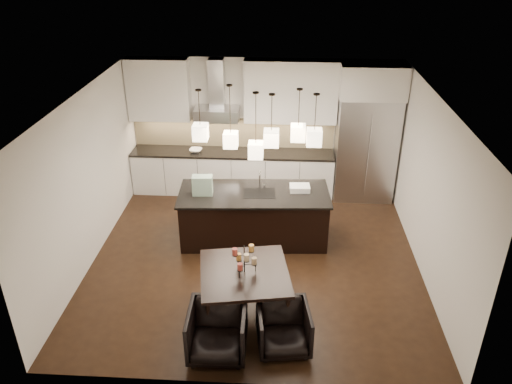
# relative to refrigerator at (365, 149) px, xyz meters

# --- Properties ---
(floor) EXTENTS (5.50, 5.50, 0.02)m
(floor) POSITION_rel_refrigerator_xyz_m (-2.10, -2.38, -1.08)
(floor) COLOR black
(floor) RESTS_ON ground
(ceiling) EXTENTS (5.50, 5.50, 0.02)m
(ceiling) POSITION_rel_refrigerator_xyz_m (-2.10, -2.38, 1.73)
(ceiling) COLOR white
(ceiling) RESTS_ON wall_back
(wall_back) EXTENTS (5.50, 0.02, 2.80)m
(wall_back) POSITION_rel_refrigerator_xyz_m (-2.10, 0.38, 0.32)
(wall_back) COLOR silver
(wall_back) RESTS_ON ground
(wall_front) EXTENTS (5.50, 0.02, 2.80)m
(wall_front) POSITION_rel_refrigerator_xyz_m (-2.10, -5.14, 0.32)
(wall_front) COLOR silver
(wall_front) RESTS_ON ground
(wall_left) EXTENTS (0.02, 5.50, 2.80)m
(wall_left) POSITION_rel_refrigerator_xyz_m (-4.86, -2.38, 0.32)
(wall_left) COLOR silver
(wall_left) RESTS_ON ground
(wall_right) EXTENTS (0.02, 5.50, 2.80)m
(wall_right) POSITION_rel_refrigerator_xyz_m (0.66, -2.38, 0.32)
(wall_right) COLOR silver
(wall_right) RESTS_ON ground
(refrigerator) EXTENTS (1.20, 0.72, 2.15)m
(refrigerator) POSITION_rel_refrigerator_xyz_m (0.00, 0.00, 0.00)
(refrigerator) COLOR #B7B7BA
(refrigerator) RESTS_ON floor
(fridge_panel) EXTENTS (1.26, 0.72, 0.65)m
(fridge_panel) POSITION_rel_refrigerator_xyz_m (0.00, 0.00, 1.40)
(fridge_panel) COLOR silver
(fridge_panel) RESTS_ON refrigerator
(lower_cabinets) EXTENTS (4.21, 0.62, 0.88)m
(lower_cabinets) POSITION_rel_refrigerator_xyz_m (-2.73, 0.05, -0.64)
(lower_cabinets) COLOR silver
(lower_cabinets) RESTS_ON floor
(countertop) EXTENTS (4.21, 0.66, 0.04)m
(countertop) POSITION_rel_refrigerator_xyz_m (-2.73, 0.05, -0.17)
(countertop) COLOR black
(countertop) RESTS_ON lower_cabinets
(backsplash) EXTENTS (4.21, 0.02, 0.63)m
(backsplash) POSITION_rel_refrigerator_xyz_m (-2.73, 0.35, 0.16)
(backsplash) COLOR tan
(backsplash) RESTS_ON countertop
(upper_cab_left) EXTENTS (1.25, 0.35, 1.25)m
(upper_cab_left) POSITION_rel_refrigerator_xyz_m (-4.20, 0.19, 1.10)
(upper_cab_left) COLOR silver
(upper_cab_left) RESTS_ON wall_back
(upper_cab_right) EXTENTS (1.85, 0.35, 1.25)m
(upper_cab_right) POSITION_rel_refrigerator_xyz_m (-1.55, 0.19, 1.10)
(upper_cab_right) COLOR silver
(upper_cab_right) RESTS_ON wall_back
(hood_canopy) EXTENTS (0.90, 0.52, 0.24)m
(hood_canopy) POSITION_rel_refrigerator_xyz_m (-3.03, 0.10, 0.65)
(hood_canopy) COLOR #B7B7BA
(hood_canopy) RESTS_ON wall_back
(hood_chimney) EXTENTS (0.30, 0.28, 0.96)m
(hood_chimney) POSITION_rel_refrigerator_xyz_m (-3.03, 0.21, 1.24)
(hood_chimney) COLOR #B7B7BA
(hood_chimney) RESTS_ON hood_canopy
(fruit_bowl) EXTENTS (0.28, 0.28, 0.06)m
(fruit_bowl) POSITION_rel_refrigerator_xyz_m (-3.49, 0.00, -0.12)
(fruit_bowl) COLOR silver
(fruit_bowl) RESTS_ON countertop
(island_body) EXTENTS (2.61, 1.17, 0.90)m
(island_body) POSITION_rel_refrigerator_xyz_m (-2.16, -1.80, -0.63)
(island_body) COLOR black
(island_body) RESTS_ON floor
(island_top) EXTENTS (2.69, 1.25, 0.04)m
(island_top) POSITION_rel_refrigerator_xyz_m (-2.16, -1.80, -0.16)
(island_top) COLOR black
(island_top) RESTS_ON island_body
(faucet) EXTENTS (0.12, 0.25, 0.39)m
(faucet) POSITION_rel_refrigerator_xyz_m (-2.06, -1.70, 0.06)
(faucet) COLOR silver
(faucet) RESTS_ON island_top
(tote_bag) EXTENTS (0.36, 0.20, 0.35)m
(tote_bag) POSITION_rel_refrigerator_xyz_m (-3.04, -1.91, 0.04)
(tote_bag) COLOR #1F572E
(tote_bag) RESTS_ON island_top
(food_container) EXTENTS (0.36, 0.26, 0.10)m
(food_container) POSITION_rel_refrigerator_xyz_m (-1.36, -1.68, -0.09)
(food_container) COLOR silver
(food_container) RESTS_ON island_top
(dining_table) EXTENTS (1.42, 1.42, 0.74)m
(dining_table) POSITION_rel_refrigerator_xyz_m (-2.17, -3.82, -0.71)
(dining_table) COLOR black
(dining_table) RESTS_ON floor
(candelabra) EXTENTS (0.41, 0.41, 0.43)m
(candelabra) POSITION_rel_refrigerator_xyz_m (-2.17, -3.82, -0.12)
(candelabra) COLOR black
(candelabra) RESTS_ON dining_table
(candle_a) EXTENTS (0.09, 0.09, 0.10)m
(candle_a) POSITION_rel_refrigerator_xyz_m (-2.03, -3.80, -0.16)
(candle_a) COLOR #D2B284
(candle_a) RESTS_ON candelabra
(candle_b) EXTENTS (0.09, 0.09, 0.10)m
(candle_b) POSITION_rel_refrigerator_xyz_m (-2.25, -3.72, -0.16)
(candle_b) COLOR gold
(candle_b) RESTS_ON candelabra
(candle_c) EXTENTS (0.09, 0.09, 0.10)m
(candle_c) POSITION_rel_refrigerator_xyz_m (-2.21, -3.95, -0.16)
(candle_c) COLOR #A23A30
(candle_c) RESTS_ON candelabra
(candle_d) EXTENTS (0.09, 0.09, 0.10)m
(candle_d) POSITION_rel_refrigerator_xyz_m (-2.07, -3.72, -0.00)
(candle_d) COLOR gold
(candle_d) RESTS_ON candelabra
(candle_e) EXTENTS (0.09, 0.09, 0.10)m
(candle_e) POSITION_rel_refrigerator_xyz_m (-2.29, -3.83, -0.00)
(candle_e) COLOR #A23A30
(candle_e) RESTS_ON candelabra
(candle_f) EXTENTS (0.09, 0.09, 0.10)m
(candle_f) POSITION_rel_refrigerator_xyz_m (-2.12, -3.95, -0.00)
(candle_f) COLOR #D2B284
(candle_f) RESTS_ON candelabra
(armchair_left) EXTENTS (0.77, 0.79, 0.71)m
(armchair_left) POSITION_rel_refrigerator_xyz_m (-2.46, -4.62, -0.72)
(armchair_left) COLOR black
(armchair_left) RESTS_ON floor
(armchair_right) EXTENTS (0.78, 0.79, 0.64)m
(armchair_right) POSITION_rel_refrigerator_xyz_m (-1.60, -4.48, -0.75)
(armchair_right) COLOR black
(armchair_right) RESTS_ON floor
(pendant_a) EXTENTS (0.24, 0.24, 0.26)m
(pendant_a) POSITION_rel_refrigerator_xyz_m (-3.02, -1.93, 1.02)
(pendant_a) COLOR #FFE9BE
(pendant_a) RESTS_ON ceiling
(pendant_b) EXTENTS (0.24, 0.24, 0.26)m
(pendant_b) POSITION_rel_refrigerator_xyz_m (-2.56, -1.63, 0.78)
(pendant_b) COLOR #FFE9BE
(pendant_b) RESTS_ON ceiling
(pendant_c) EXTENTS (0.24, 0.24, 0.26)m
(pendant_c) POSITION_rel_refrigerator_xyz_m (-1.86, -2.10, 1.01)
(pendant_c) COLOR #FFE9BE
(pendant_c) RESTS_ON ceiling
(pendant_d) EXTENTS (0.24, 0.24, 0.26)m
(pendant_d) POSITION_rel_refrigerator_xyz_m (-1.43, -1.79, 0.99)
(pendant_d) COLOR #FFE9BE
(pendant_d) RESTS_ON ceiling
(pendant_e) EXTENTS (0.24, 0.24, 0.26)m
(pendant_e) POSITION_rel_refrigerator_xyz_m (-1.18, -2.05, 1.02)
(pendant_e) COLOR #FFE9BE
(pendant_e) RESTS_ON ceiling
(pendant_f) EXTENTS (0.24, 0.24, 0.26)m
(pendant_f) POSITION_rel_refrigerator_xyz_m (-2.11, -2.02, 0.76)
(pendant_f) COLOR #FFE9BE
(pendant_f) RESTS_ON ceiling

